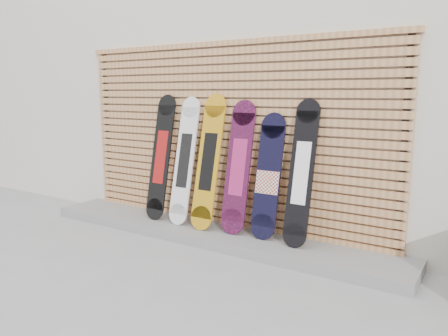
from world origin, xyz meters
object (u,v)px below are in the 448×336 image
(snowboard_3, at_px, (238,167))
(snowboard_5, at_px, (301,173))
(snowboard_0, at_px, (161,157))
(snowboard_2, at_px, (208,162))
(snowboard_4, at_px, (268,177))
(snowboard_1, at_px, (185,161))

(snowboard_3, xyz_separation_m, snowboard_5, (0.77, -0.01, 0.01))
(snowboard_0, height_order, snowboard_2, snowboard_2)
(snowboard_0, xyz_separation_m, snowboard_4, (1.50, 0.03, -0.10))
(snowboard_1, height_order, snowboard_2, snowboard_2)
(snowboard_1, distance_m, snowboard_4, 1.13)
(snowboard_3, distance_m, snowboard_5, 0.77)
(snowboard_0, relative_size, snowboard_4, 1.14)
(snowboard_1, height_order, snowboard_5, snowboard_1)
(snowboard_2, bearing_deg, snowboard_4, 3.28)
(snowboard_0, distance_m, snowboard_5, 1.90)
(snowboard_0, height_order, snowboard_5, snowboard_0)
(snowboard_2, height_order, snowboard_4, snowboard_2)
(snowboard_5, bearing_deg, snowboard_1, -179.60)
(snowboard_5, bearing_deg, snowboard_3, 179.17)
(snowboard_0, relative_size, snowboard_1, 1.02)
(snowboard_3, height_order, snowboard_5, snowboard_5)
(snowboard_3, bearing_deg, snowboard_2, -175.07)
(snowboard_5, bearing_deg, snowboard_2, -178.90)
(snowboard_1, height_order, snowboard_3, snowboard_1)
(snowboard_3, xyz_separation_m, snowboard_4, (0.37, 0.01, -0.08))
(snowboard_0, relative_size, snowboard_5, 1.02)
(snowboard_2, xyz_separation_m, snowboard_5, (1.16, 0.02, -0.02))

